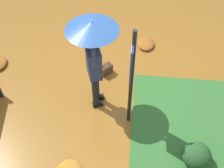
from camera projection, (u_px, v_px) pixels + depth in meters
ground_plane at (108, 95)px, 6.24m from camera, size 18.00×18.00×0.00m
person_with_umbrella at (93, 45)px, 5.00m from camera, size 0.96×0.96×2.04m
info_sign_post at (131, 71)px, 4.72m from camera, size 0.44×0.07×2.30m
handbag at (106, 70)px, 6.58m from camera, size 0.31×0.31×0.37m
shrub_cluster at (197, 155)px, 5.05m from camera, size 0.57×0.52×0.46m
leaf_pile_far_path at (146, 44)px, 7.29m from camera, size 0.54×0.43×0.12m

